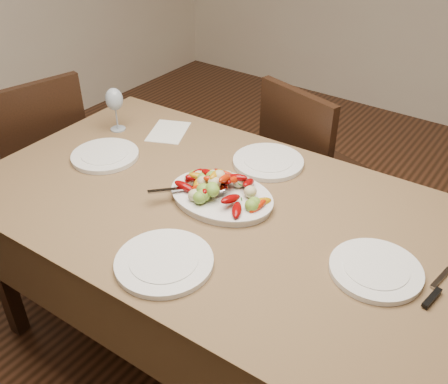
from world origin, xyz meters
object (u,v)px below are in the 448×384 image
plate_right (376,270)px  plate_left (105,156)px  chair_far (318,172)px  chair_left (36,161)px  dining_table (224,286)px  serving_platter (221,198)px  plate_near (164,262)px  wine_glass (115,108)px  plate_far (268,162)px

plate_right → plate_left: bearing=-179.8°
chair_far → chair_left: 1.42m
dining_table → plate_left: bearing=-179.2°
serving_platter → chair_left: bearing=177.8°
plate_left → plate_near: size_ratio=0.91×
plate_left → plate_near: bearing=-28.5°
dining_table → chair_far: (-0.02, 0.82, 0.10)m
wine_glass → plate_near: bearing=-35.6°
chair_far → plate_left: 1.04m
plate_near → dining_table: bearing=94.7°
dining_table → wine_glass: bearing=164.9°
plate_near → chair_left: bearing=161.9°
plate_near → wine_glass: (-0.75, 0.54, 0.09)m
chair_left → serving_platter: chair_left is taller
dining_table → chair_left: chair_left is taller
wine_glass → plate_left: bearing=-55.9°
plate_far → chair_left: bearing=-167.6°
dining_table → serving_platter: bearing=139.6°
plate_left → wine_glass: bearing=124.1°
dining_table → wine_glass: 0.89m
chair_far → serving_platter: chair_far is taller
plate_left → wine_glass: wine_glass is taller
plate_left → chair_left: bearing=173.0°
dining_table → chair_far: bearing=91.7°
plate_near → plate_far: bearing=94.8°
chair_left → wine_glass: bearing=116.6°
serving_platter → plate_left: 0.56m
serving_platter → wine_glass: wine_glass is taller
dining_table → plate_right: bearing=-0.4°
dining_table → serving_platter: size_ratio=4.95×
dining_table → plate_near: plate_near is taller
serving_platter → plate_right: size_ratio=1.38×
dining_table → plate_near: bearing=-85.3°
chair_far → plate_near: 1.20m
dining_table → plate_right: plate_right is taller
plate_far → plate_left: bearing=-148.3°
dining_table → plate_far: plate_far is taller
chair_far → plate_far: size_ratio=3.43×
chair_far → plate_far: bearing=105.2°
chair_left → plate_left: (0.65, -0.08, 0.29)m
plate_far → serving_platter: bearing=-90.1°
chair_far → chair_left: (-1.21, -0.75, 0.00)m
chair_left → plate_near: 1.36m
chair_far → plate_left: chair_far is taller
plate_right → chair_left: bearing=177.6°
plate_far → dining_table: bearing=-85.1°
dining_table → plate_left: (-0.58, -0.01, 0.39)m
chair_far → plate_far: 0.57m
dining_table → chair_left: size_ratio=1.94×
plate_left → plate_right: (1.13, 0.00, 0.00)m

